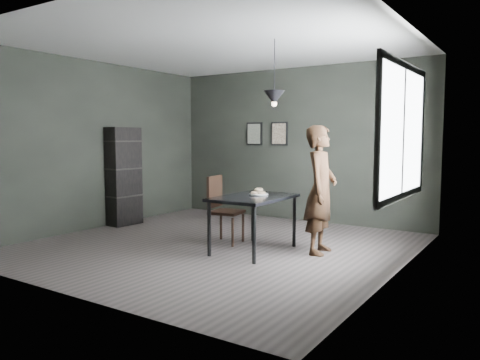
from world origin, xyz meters
The scene contains 13 objects.
ground centered at (0.00, 0.00, 0.00)m, with size 5.00×5.00×0.00m, color #352F2E.
back_wall centered at (0.00, 2.50, 1.40)m, with size 5.00×0.10×2.80m, color black.
ceiling centered at (0.00, 0.00, 2.80)m, with size 5.00×5.00×0.02m.
window_assembly centered at (2.47, 0.20, 1.60)m, with size 0.04×1.96×1.56m.
cafe_table centered at (0.60, 0.00, 0.67)m, with size 0.80×1.20×0.75m.
white_plate centered at (0.60, 0.13, 0.76)m, with size 0.23×0.23×0.01m, color white.
donut_pile centered at (0.60, 0.13, 0.79)m, with size 0.20×0.20×0.09m.
woman centered at (1.39, 0.40, 0.85)m, with size 0.62×0.41×1.69m, color black.
wood_chair centered at (-0.07, 0.19, 0.56)m, with size 0.48×0.48×0.98m.
shelf_unit centered at (-2.32, 0.41, 0.85)m, with size 0.32×0.57×1.70m, color black.
pendant_lamp centered at (0.85, 0.10, 2.05)m, with size 0.28×0.28×0.86m.
framed_print_left centered at (-0.90, 2.47, 1.60)m, with size 0.34×0.04×0.44m.
framed_print_right centered at (-0.35, 2.47, 1.60)m, with size 0.34×0.04×0.44m.
Camera 1 is at (3.85, -5.30, 1.54)m, focal length 35.00 mm.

